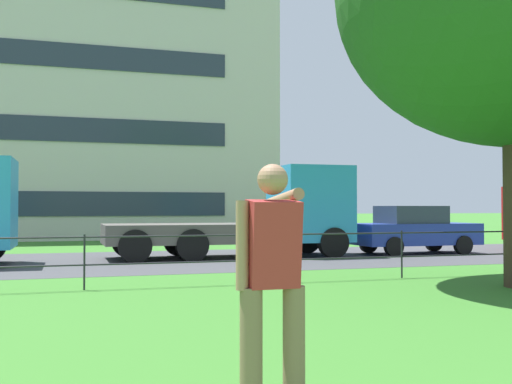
% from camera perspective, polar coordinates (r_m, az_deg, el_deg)
% --- Properties ---
extents(street_strip, '(80.00, 7.74, 0.01)m').
position_cam_1_polar(street_strip, '(17.81, -16.05, -6.13)').
color(street_strip, '#424247').
rests_on(street_strip, ground).
extents(park_fence, '(32.40, 0.04, 1.00)m').
position_cam_1_polar(park_fence, '(11.81, -15.24, -5.34)').
color(park_fence, '#232328').
rests_on(park_fence, ground).
extents(person_thrower, '(0.52, 0.77, 1.79)m').
position_cam_1_polar(person_thrower, '(4.49, 1.45, -7.94)').
color(person_thrower, '#846B4C').
rests_on(person_thrower, ground).
extents(flatbed_truck_center, '(7.32, 2.47, 2.75)m').
position_cam_1_polar(flatbed_truck_center, '(19.12, 0.77, -2.22)').
color(flatbed_truck_center, '#2D99D1').
rests_on(flatbed_truck_center, ground).
extents(car_blue_far_right, '(4.01, 1.83, 1.54)m').
position_cam_1_polar(car_blue_far_right, '(20.97, 14.07, -3.31)').
color(car_blue_far_right, '#233899').
rests_on(car_blue_far_right, ground).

